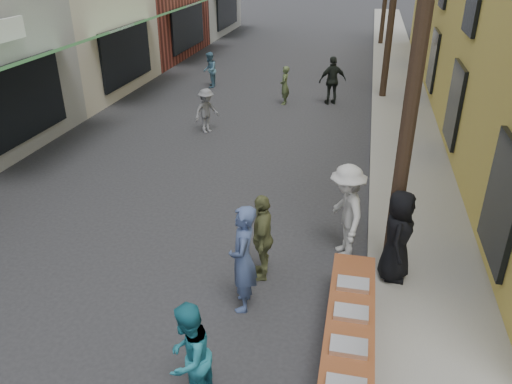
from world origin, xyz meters
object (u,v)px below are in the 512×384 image
at_px(guest_front_c, 188,357).
at_px(server, 398,236).
at_px(serving_table, 349,336).
at_px(utility_pole_near, 422,25).

xyz_separation_m(guest_front_c, server, (2.75, 3.40, 0.16)).
bearing_deg(server, serving_table, 170.77).
relative_size(utility_pole_near, guest_front_c, 5.55).
xyz_separation_m(utility_pole_near, serving_table, (-0.66, -2.90, -3.79)).
distance_m(serving_table, guest_front_c, 2.25).
xyz_separation_m(utility_pole_near, guest_front_c, (-2.70, -3.85, -3.69)).
xyz_separation_m(utility_pole_near, server, (0.05, -0.46, -3.53)).
relative_size(utility_pole_near, serving_table, 2.25).
distance_m(utility_pole_near, serving_table, 4.82).
bearing_deg(server, guest_front_c, 148.07).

